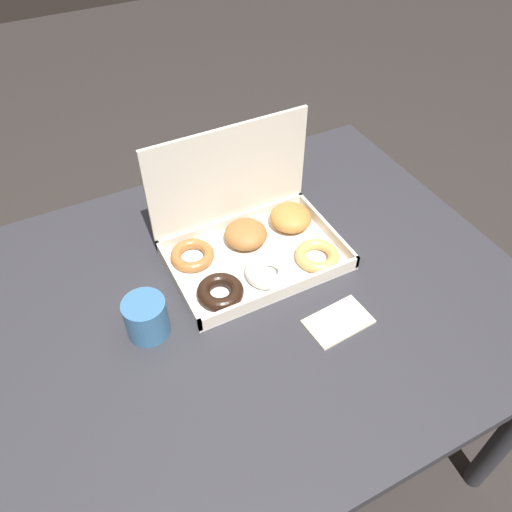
{
  "coord_description": "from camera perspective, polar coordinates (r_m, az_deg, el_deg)",
  "views": [
    {
      "loc": [
        -0.32,
        -0.64,
        1.57
      ],
      "look_at": [
        0.04,
        0.08,
        0.75
      ],
      "focal_mm": 35.0,
      "sensor_mm": 36.0,
      "label": 1
    }
  ],
  "objects": [
    {
      "name": "coffee_mug",
      "position": [
        1.02,
        -12.52,
        -6.65
      ],
      "size": [
        0.09,
        0.09,
        0.09
      ],
      "color": "teal",
      "rests_on": "dining_table"
    },
    {
      "name": "paper_napkin",
      "position": [
        1.06,
        9.38,
        -7.41
      ],
      "size": [
        0.14,
        0.09,
        0.01
      ],
      "color": "beige",
      "rests_on": "dining_table"
    },
    {
      "name": "ground_plane",
      "position": [
        1.73,
        -0.04,
        -19.8
      ],
      "size": [
        8.0,
        8.0,
        0.0
      ],
      "primitive_type": "plane",
      "color": "#2D2826"
    },
    {
      "name": "dining_table",
      "position": [
        1.17,
        -0.05,
        -6.75
      ],
      "size": [
        1.16,
        0.95,
        0.73
      ],
      "color": "#2D2D33",
      "rests_on": "ground_plane"
    },
    {
      "name": "donut_box",
      "position": [
        1.15,
        -0.38,
        2.34
      ],
      "size": [
        0.39,
        0.27,
        0.28
      ],
      "color": "silver",
      "rests_on": "dining_table"
    }
  ]
}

